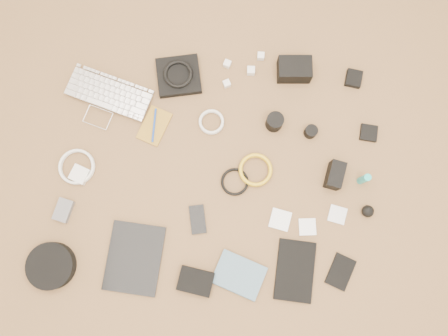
{
  "coord_description": "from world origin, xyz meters",
  "views": [
    {
      "loc": [
        0.06,
        -0.27,
        1.8
      ],
      "look_at": [
        0.06,
        0.03,
        0.02
      ],
      "focal_mm": 35.0,
      "sensor_mm": 36.0,
      "label": 1
    }
  ],
  "objects_px": {
    "laptop": "(105,104)",
    "headphone_case": "(51,266)",
    "tablet": "(134,258)",
    "paperback": "(232,292)",
    "dslr_camera": "(294,70)",
    "phone": "(198,219)"
  },
  "relations": [
    {
      "from": "tablet",
      "to": "paperback",
      "type": "relative_size",
      "value": 1.46
    },
    {
      "from": "headphone_case",
      "to": "tablet",
      "type": "bearing_deg",
      "value": 5.49
    },
    {
      "from": "laptop",
      "to": "paperback",
      "type": "relative_size",
      "value": 1.88
    },
    {
      "from": "phone",
      "to": "paperback",
      "type": "xyz_separation_m",
      "value": [
        0.14,
        -0.29,
        0.0
      ]
    },
    {
      "from": "tablet",
      "to": "headphone_case",
      "type": "xyz_separation_m",
      "value": [
        -0.33,
        -0.03,
        0.02
      ]
    },
    {
      "from": "paperback",
      "to": "headphone_case",
      "type": "bearing_deg",
      "value": 105.15
    },
    {
      "from": "tablet",
      "to": "dslr_camera",
      "type": "bearing_deg",
      "value": 58.2
    },
    {
      "from": "phone",
      "to": "headphone_case",
      "type": "height_order",
      "value": "headphone_case"
    },
    {
      "from": "dslr_camera",
      "to": "phone",
      "type": "height_order",
      "value": "dslr_camera"
    },
    {
      "from": "dslr_camera",
      "to": "phone",
      "type": "xyz_separation_m",
      "value": [
        -0.4,
        -0.64,
        -0.04
      ]
    },
    {
      "from": "headphone_case",
      "to": "phone",
      "type": "bearing_deg",
      "value": 17.98
    },
    {
      "from": "dslr_camera",
      "to": "headphone_case",
      "type": "bearing_deg",
      "value": -140.43
    },
    {
      "from": "dslr_camera",
      "to": "headphone_case",
      "type": "relative_size",
      "value": 0.75
    },
    {
      "from": "laptop",
      "to": "tablet",
      "type": "relative_size",
      "value": 1.29
    },
    {
      "from": "phone",
      "to": "paperback",
      "type": "distance_m",
      "value": 0.32
    },
    {
      "from": "dslr_camera",
      "to": "tablet",
      "type": "height_order",
      "value": "dslr_camera"
    },
    {
      "from": "dslr_camera",
      "to": "paperback",
      "type": "distance_m",
      "value": 0.96
    },
    {
      "from": "laptop",
      "to": "headphone_case",
      "type": "distance_m",
      "value": 0.7
    },
    {
      "from": "tablet",
      "to": "phone",
      "type": "relative_size",
      "value": 2.37
    },
    {
      "from": "phone",
      "to": "headphone_case",
      "type": "distance_m",
      "value": 0.61
    },
    {
      "from": "phone",
      "to": "tablet",
      "type": "bearing_deg",
      "value": -156.02
    },
    {
      "from": "laptop",
      "to": "dslr_camera",
      "type": "relative_size",
      "value": 2.57
    }
  ]
}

